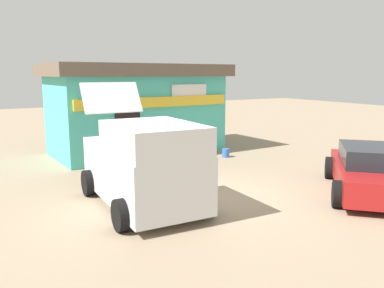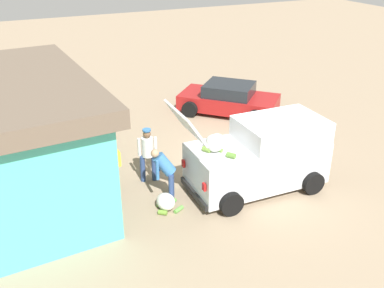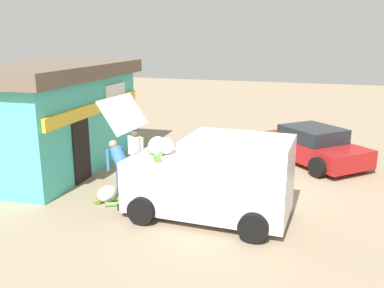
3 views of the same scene
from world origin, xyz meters
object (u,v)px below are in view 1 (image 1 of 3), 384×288
Objects in this scene: customer_bending at (124,147)px; unloaded_banana_pile at (108,171)px; delivery_van at (144,164)px; parked_sedan at (374,171)px; storefront_bar at (137,108)px; paint_bucket at (226,153)px; vendor_standing at (158,142)px.

unloaded_banana_pile is (-0.44, 0.16, -0.73)m from customer_bending.
customer_bending is at bearing 79.91° from delivery_van.
storefront_bar is at bearing 111.70° from parked_sedan.
paint_bucket is (-0.75, 5.59, -0.43)m from parked_sedan.
customer_bending is 4.39m from paint_bucket.
storefront_bar is at bearing 134.50° from paint_bucket.
storefront_bar is 4.53× the size of customer_bending.
vendor_standing is at bearing -100.51° from storefront_bar.
unloaded_banana_pile is (-1.60, 0.07, -0.77)m from vendor_standing.
delivery_van is 1.09× the size of parked_sedan.
delivery_van reaches higher than vendor_standing.
storefront_bar is at bearing 55.51° from unloaded_banana_pile.
delivery_van is at bearing -100.09° from customer_bending.
delivery_van is 2.77m from customer_bending.
customer_bending is 0.87m from unloaded_banana_pile.
parked_sedan is 5.65m from paint_bucket.
vendor_standing is 2.28× the size of unloaded_banana_pile.
customer_bending is at bearing -20.11° from unloaded_banana_pile.
delivery_van is 2.88× the size of customer_bending.
parked_sedan is at bearing -51.54° from vendor_standing.
parked_sedan is 6.18m from vendor_standing.
delivery_van reaches higher than parked_sedan.
customer_bending is (0.48, 2.72, -0.08)m from delivery_van.
paint_bucket is (2.47, -2.52, -1.59)m from storefront_bar.
customer_bending is 2.10× the size of unloaded_banana_pile.
vendor_standing is at bearing 59.78° from delivery_van.
vendor_standing is 5.33× the size of paint_bucket.
unloaded_banana_pile is (-2.20, -3.21, -1.56)m from storefront_bar.
unloaded_banana_pile is (0.04, 2.88, -0.81)m from delivery_van.
storefront_bar reaches higher than paint_bucket.
paint_bucket is at bearing 8.39° from unloaded_banana_pile.
paint_bucket is at bearing 97.66° from parked_sedan.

